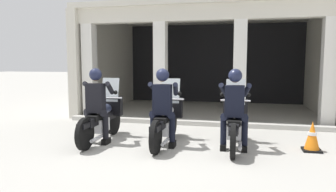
{
  "coord_description": "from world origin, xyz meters",
  "views": [
    {
      "loc": [
        1.54,
        -6.24,
        1.71
      ],
      "look_at": [
        0.0,
        0.29,
        0.99
      ],
      "focal_mm": 33.75,
      "sensor_mm": 36.0,
      "label": 1
    }
  ],
  "objects": [
    {
      "name": "motorcycle_left",
      "position": [
        -1.41,
        0.05,
        0.5
      ],
      "size": [
        0.62,
        2.04,
        1.35
      ],
      "rotation": [
        0.0,
        0.0,
        -0.17
      ],
      "color": "black",
      "rests_on": "ground"
    },
    {
      "name": "kerb_strip",
      "position": [
        0.34,
        2.15,
        0.06
      ],
      "size": [
        7.34,
        0.24,
        0.12
      ],
      "primitive_type": "cube",
      "color": "#B7B5AD",
      "rests_on": "ground"
    },
    {
      "name": "station_building",
      "position": [
        0.34,
        5.3,
        2.14
      ],
      "size": [
        7.84,
        5.3,
        3.45
      ],
      "color": "black",
      "rests_on": "ground"
    },
    {
      "name": "motorcycle_right",
      "position": [
        1.41,
        0.16,
        0.5
      ],
      "size": [
        0.62,
        2.04,
        1.35
      ],
      "rotation": [
        0.0,
        0.0,
        -0.15
      ],
      "color": "black",
      "rests_on": "ground"
    },
    {
      "name": "police_officer_center",
      "position": [
        0.0,
        -0.17,
        0.94
      ],
      "size": [
        0.63,
        0.61,
        1.58
      ],
      "rotation": [
        0.0,
        0.0,
        -0.18
      ],
      "color": "black",
      "rests_on": "ground"
    },
    {
      "name": "traffic_cone_flank",
      "position": [
        2.88,
        0.18,
        0.29
      ],
      "size": [
        0.34,
        0.34,
        0.59
      ],
      "color": "black",
      "rests_on": "ground"
    },
    {
      "name": "motorcycle_center",
      "position": [
        0.0,
        0.11,
        0.5
      ],
      "size": [
        0.62,
        2.04,
        1.35
      ],
      "rotation": [
        0.0,
        0.0,
        -0.18
      ],
      "color": "black",
      "rests_on": "ground"
    },
    {
      "name": "police_officer_right",
      "position": [
        1.41,
        -0.12,
        0.94
      ],
      "size": [
        0.63,
        0.61,
        1.58
      ],
      "rotation": [
        0.0,
        0.0,
        -0.15
      ],
      "color": "black",
      "rests_on": "ground"
    },
    {
      "name": "ground_plane",
      "position": [
        0.0,
        3.0,
        0.0
      ],
      "size": [
        80.0,
        80.0,
        0.0
      ],
      "primitive_type": "plane",
      "color": "#A8A59E"
    },
    {
      "name": "police_officer_left",
      "position": [
        -1.41,
        -0.24,
        0.94
      ],
      "size": [
        0.63,
        0.61,
        1.58
      ],
      "rotation": [
        0.0,
        0.0,
        -0.17
      ],
      "color": "black",
      "rests_on": "ground"
    }
  ]
}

